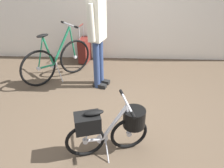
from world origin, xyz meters
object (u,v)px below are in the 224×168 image
(visitor_near_wall, at_px, (97,30))
(rolling_suitcase, at_px, (84,50))
(folding_bike_foreground, at_px, (111,126))
(display_bike_left, at_px, (58,60))

(visitor_near_wall, bearing_deg, rolling_suitcase, 112.27)
(folding_bike_foreground, distance_m, rolling_suitcase, 2.70)
(folding_bike_foreground, xyz_separation_m, rolling_suitcase, (-0.71, 2.60, -0.10))
(display_bike_left, distance_m, rolling_suitcase, 0.89)
(folding_bike_foreground, relative_size, visitor_near_wall, 0.54)
(folding_bike_foreground, bearing_deg, rolling_suitcase, 105.36)
(visitor_near_wall, height_order, rolling_suitcase, visitor_near_wall)
(display_bike_left, xyz_separation_m, rolling_suitcase, (0.38, 0.80, -0.10))
(folding_bike_foreground, bearing_deg, display_bike_left, 121.26)
(folding_bike_foreground, xyz_separation_m, visitor_near_wall, (-0.30, 1.59, 0.65))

